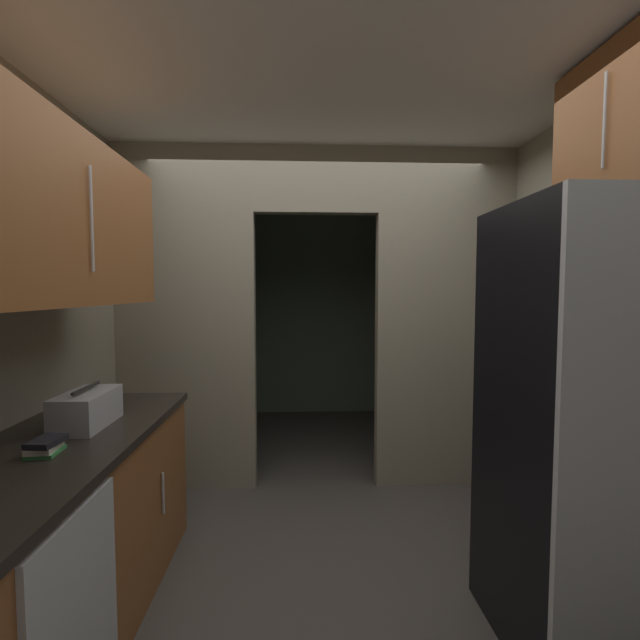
# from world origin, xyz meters

# --- Properties ---
(ground) EXTENTS (20.00, 20.00, 0.00)m
(ground) POSITION_xyz_m (0.00, 0.00, 0.00)
(ground) COLOR #47423D
(kitchen_overhead_slab) EXTENTS (3.45, 6.45, 0.06)m
(kitchen_overhead_slab) POSITION_xyz_m (0.00, 0.37, 2.65)
(kitchen_overhead_slab) COLOR silver
(kitchen_partition) EXTENTS (3.05, 0.12, 2.62)m
(kitchen_partition) POSITION_xyz_m (0.00, 1.22, 1.39)
(kitchen_partition) COLOR gray
(kitchen_partition) RESTS_ON ground
(adjoining_room_shell) EXTENTS (3.05, 2.26, 2.62)m
(adjoining_room_shell) POSITION_xyz_m (0.00, 2.78, 1.31)
(adjoining_room_shell) COLOR slate
(adjoining_room_shell) RESTS_ON ground
(refrigerator) EXTENTS (0.75, 0.77, 1.90)m
(refrigerator) POSITION_xyz_m (1.10, -0.44, 0.95)
(refrigerator) COLOR black
(refrigerator) RESTS_ON ground
(lower_cabinet_run) EXTENTS (0.67, 1.85, 0.89)m
(lower_cabinet_run) POSITION_xyz_m (-1.19, -0.31, 0.44)
(lower_cabinet_run) COLOR brown
(lower_cabinet_run) RESTS_ON ground
(dishwasher) EXTENTS (0.02, 0.56, 0.83)m
(dishwasher) POSITION_xyz_m (-0.87, -0.83, 0.41)
(dishwasher) COLOR #B7BABC
(dishwasher) RESTS_ON ground
(upper_cabinet_counterside) EXTENTS (0.36, 1.67, 0.73)m
(upper_cabinet_counterside) POSITION_xyz_m (-1.19, -0.31, 1.84)
(upper_cabinet_counterside) COLOR brown
(boombox) EXTENTS (0.21, 0.38, 0.19)m
(boombox) POSITION_xyz_m (-1.17, -0.08, 0.97)
(boombox) COLOR #B2B2B7
(boombox) RESTS_ON lower_cabinet_run
(book_stack) EXTENTS (0.12, 0.15, 0.06)m
(book_stack) POSITION_xyz_m (-1.16, -0.45, 0.92)
(book_stack) COLOR #388C47
(book_stack) RESTS_ON lower_cabinet_run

